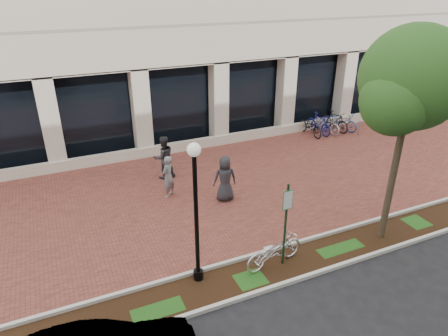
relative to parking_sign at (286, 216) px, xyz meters
name	(u,v)px	position (x,y,z in m)	size (l,w,h in m)	color
ground	(221,189)	(0.22, 5.15, -1.72)	(120.00, 120.00, 0.00)	black
brick_plaza	(221,189)	(0.22, 5.15, -1.71)	(40.00, 9.00, 0.01)	brown
planting_strip	(290,263)	(0.22, -0.10, -1.71)	(40.00, 1.50, 0.01)	black
curb_plaza_side	(278,248)	(0.22, 0.65, -1.66)	(40.00, 0.12, 0.12)	beige
curb_street_side	(305,277)	(0.22, -0.85, -1.66)	(40.00, 0.12, 0.12)	beige
parking_sign	(286,216)	(0.00, 0.00, 0.00)	(0.34, 0.07, 2.74)	#153A1D
lamppost	(196,208)	(-2.59, 0.41, 0.68)	(0.36, 0.36, 4.25)	black
street_tree	(412,85)	(3.85, -0.09, 3.44)	(3.59, 2.99, 6.86)	#4C3F2B
locked_bicycle	(274,250)	(-0.28, 0.09, -1.19)	(0.71, 2.03, 1.07)	silver
pedestrian_left	(168,177)	(-1.94, 5.46, -0.85)	(0.63, 0.41, 1.73)	slate
pedestrian_mid	(164,157)	(-1.62, 7.12, -0.76)	(0.93, 0.73, 1.92)	#2A2B30
pedestrian_right	(225,179)	(-0.01, 4.29, -0.80)	(0.90, 0.59, 1.84)	#25252A
bollard	(359,128)	(9.65, 7.77, -1.27)	(0.12, 0.12, 0.87)	#B6B6BB
bike_rack_cluster	(327,123)	(8.34, 8.92, -1.18)	(3.15, 2.10, 1.16)	black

